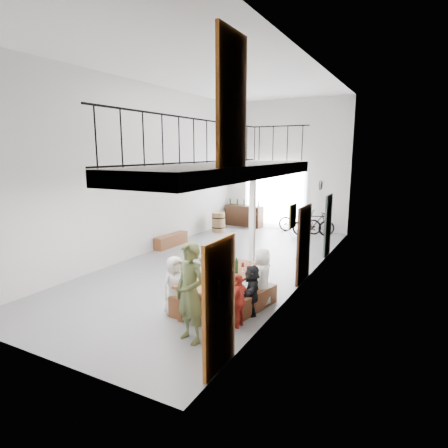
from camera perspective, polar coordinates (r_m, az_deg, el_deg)
The scene contains 24 objects.
floor at distance 11.46m, azimuth -0.88°, elevation -6.03°, with size 12.00×12.00×0.00m, color slate.
room_walls at distance 10.96m, azimuth -0.93°, elevation 12.03°, with size 12.00×12.00×12.00m.
gateway_portal at distance 16.67m, azimuth 7.74°, elevation 4.18°, with size 2.80×0.08×2.80m, color white.
right_wall_decor at distance 8.32m, azimuth 9.30°, elevation -0.36°, with size 0.07×8.28×5.07m.
balcony at distance 7.28m, azimuth 0.95°, elevation 7.87°, with size 1.52×5.62×4.00m.
tasting_table at distance 8.06m, azimuth 0.16°, elevation -8.23°, with size 1.20×2.42×0.79m.
bench_inner at distance 8.57m, azimuth -3.63°, elevation -10.50°, with size 0.31×1.92×0.44m, color brown.
bench_wall at distance 8.04m, azimuth 4.00°, elevation -12.11°, with size 0.23×1.80×0.41m, color brown.
tableware at distance 7.93m, azimuth 0.66°, elevation -6.81°, with size 0.40×1.53×0.35m.
side_bench at distance 13.56m, azimuth -8.05°, elevation -2.49°, with size 0.34×1.55×0.43m, color brown.
oak_barrel at distance 15.78m, azimuth -0.84°, elevation 0.27°, with size 0.56×0.56×0.83m.
serving_counter at distance 17.04m, azimuth 3.06°, elevation 1.25°, with size 1.77×0.49×0.93m, color #331E0E.
counter_bottles at distance 16.95m, azimuth 3.08°, elevation 3.27°, with size 1.53×0.19×0.28m.
guest_left_a at distance 7.92m, azimuth -7.48°, elevation -9.29°, with size 0.61×0.40×1.25m, color silver.
guest_left_b at distance 8.31m, azimuth -5.13°, elevation -8.74°, with size 0.41×0.27×1.12m, color #226F73.
guest_left_c at distance 8.73m, azimuth -2.97°, elevation -7.93°, with size 0.52×0.40×1.06m, color silver.
guest_left_d at distance 9.10m, azimuth -1.20°, elevation -6.68°, with size 0.77×0.44×1.19m, color #226F73.
guest_right_a at distance 7.36m, azimuth 2.31°, elevation -11.59°, with size 0.62×0.26×1.07m, color #A9281D.
guest_right_b at distance 7.91m, azimuth 4.29°, elevation -9.96°, with size 0.99×0.32×1.07m, color black.
guest_right_c at distance 8.35m, azimuth 5.88°, elevation -8.03°, with size 0.63×0.41×1.29m, color silver.
host_standing at distance 6.73m, azimuth -5.16°, elevation -10.39°, with size 0.66×0.44×1.82m, color #4E5B33.
potted_plant at distance 10.93m, azimuth 11.75°, elevation -5.89°, with size 0.40×0.35×0.45m, color #174312.
bicycle_near at distance 15.90m, azimuth 11.45°, elevation 0.40°, with size 0.65×1.86×0.98m, color black.
bicycle_far at distance 15.37m, azimuth 13.50°, elevation 0.01°, with size 0.47×1.67×1.01m, color black.
Camera 1 is at (5.26, -9.61, 3.37)m, focal length 30.00 mm.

